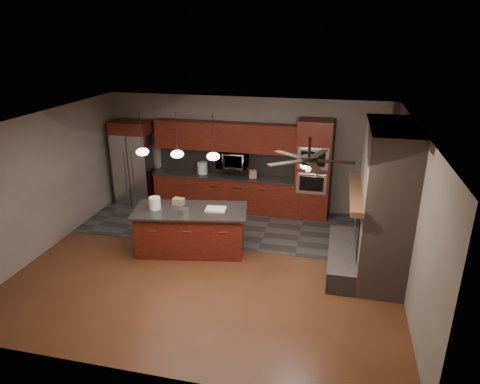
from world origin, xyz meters
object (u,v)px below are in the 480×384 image
(paint_can, at_px, (184,211))
(counter_bucket, at_px, (202,168))
(counter_box, at_px, (253,174))
(white_bucket, at_px, (155,203))
(paint_tray, at_px, (216,209))
(cardboard_box, at_px, (179,202))
(refrigerator, at_px, (135,163))
(kitchen_island, at_px, (191,230))
(oven_tower, at_px, (313,170))
(microwave, at_px, (232,159))

(paint_can, xyz_separation_m, counter_bucket, (-0.45, 2.56, 0.06))
(counter_box, bearing_deg, white_bucket, -145.12)
(paint_tray, height_order, cardboard_box, cardboard_box)
(paint_can, bearing_deg, white_bucket, 169.64)
(refrigerator, bearing_deg, kitchen_island, -44.47)
(paint_tray, bearing_deg, oven_tower, 47.32)
(kitchen_island, xyz_separation_m, paint_tray, (0.51, 0.09, 0.47))
(refrigerator, distance_m, paint_tray, 3.52)
(white_bucket, distance_m, paint_can, 0.68)
(cardboard_box, bearing_deg, white_bucket, -137.46)
(oven_tower, height_order, refrigerator, oven_tower)
(kitchen_island, xyz_separation_m, counter_bucket, (-0.48, 2.32, 0.58))
(refrigerator, bearing_deg, counter_bucket, 2.58)
(white_bucket, relative_size, counter_box, 1.31)
(refrigerator, bearing_deg, paint_can, -47.81)
(oven_tower, xyz_separation_m, paint_can, (-2.29, -2.56, -0.21))
(microwave, distance_m, counter_bucket, 0.81)
(refrigerator, height_order, counter_bucket, refrigerator)
(refrigerator, distance_m, kitchen_island, 3.25)
(kitchen_island, bearing_deg, paint_can, -107.42)
(paint_can, bearing_deg, cardboard_box, 123.13)
(refrigerator, height_order, counter_box, refrigerator)
(white_bucket, bearing_deg, paint_tray, 10.07)
(kitchen_island, bearing_deg, oven_tower, 35.08)
(cardboard_box, bearing_deg, paint_can, -53.41)
(microwave, relative_size, kitchen_island, 0.30)
(kitchen_island, relative_size, cardboard_box, 11.03)
(refrigerator, distance_m, counter_box, 3.10)
(oven_tower, xyz_separation_m, kitchen_island, (-2.26, -2.31, -0.73))
(paint_tray, bearing_deg, counter_box, 77.49)
(oven_tower, bearing_deg, microwave, 178.34)
(white_bucket, distance_m, paint_tray, 1.23)
(refrigerator, relative_size, counter_box, 11.45)
(microwave, relative_size, counter_bucket, 2.56)
(refrigerator, bearing_deg, cardboard_box, -46.16)
(paint_tray, bearing_deg, microwave, 91.16)
(kitchen_island, relative_size, counter_bucket, 8.43)
(microwave, height_order, white_bucket, microwave)
(white_bucket, xyz_separation_m, paint_tray, (1.20, 0.21, -0.10))
(microwave, distance_m, white_bucket, 2.69)
(microwave, relative_size, cardboard_box, 3.35)
(kitchen_island, bearing_deg, counter_box, 59.62)
(oven_tower, bearing_deg, paint_tray, -128.36)
(counter_bucket, bearing_deg, cardboard_box, -85.65)
(oven_tower, distance_m, paint_can, 3.44)
(paint_tray, bearing_deg, white_bucket, -174.26)
(oven_tower, relative_size, counter_box, 12.59)
(counter_bucket, bearing_deg, refrigerator, -177.42)
(microwave, relative_size, white_bucket, 2.97)
(refrigerator, xyz_separation_m, paint_can, (2.25, -2.48, -0.10))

